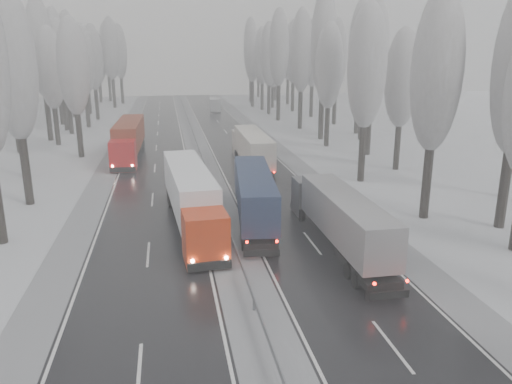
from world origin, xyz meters
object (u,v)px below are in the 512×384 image
object	(u,v)px
truck_cream_box	(252,147)
box_truck_distant	(215,104)
truck_red_white	(191,194)
truck_red_red	(129,137)
truck_grey_tarp	(339,215)
truck_blue_box	(253,191)

from	to	relation	value
truck_cream_box	box_truck_distant	distance (m)	54.08
truck_cream_box	truck_red_white	bearing A→B (deg)	-111.65
truck_red_white	truck_red_red	distance (m)	25.98
truck_grey_tarp	box_truck_distant	size ratio (longest dim) A/B	1.91
truck_cream_box	truck_red_white	size ratio (longest dim) A/B	0.95
truck_cream_box	truck_red_red	bearing A→B (deg)	151.35
box_truck_distant	truck_red_white	world-z (taller)	truck_red_white
truck_blue_box	truck_red_red	distance (m)	26.69
truck_blue_box	truck_red_white	distance (m)	4.66
truck_grey_tarp	truck_red_white	xyz separation A→B (m)	(-8.99, 5.49, 0.26)
truck_red_red	truck_cream_box	bearing A→B (deg)	-27.88
truck_cream_box	truck_red_red	size ratio (longest dim) A/B	0.93
truck_grey_tarp	truck_blue_box	bearing A→B (deg)	125.05
truck_blue_box	truck_red_white	bearing A→B (deg)	-164.51
truck_cream_box	truck_red_red	distance (m)	15.21
truck_grey_tarp	truck_red_white	size ratio (longest dim) A/B	0.89
box_truck_distant	truck_red_white	bearing A→B (deg)	-92.15
truck_grey_tarp	truck_red_white	bearing A→B (deg)	148.53
truck_cream_box	box_truck_distant	bearing A→B (deg)	89.30
truck_red_red	truck_red_white	bearing A→B (deg)	-75.37
truck_red_white	truck_red_red	size ratio (longest dim) A/B	0.97
truck_cream_box	box_truck_distant	xyz separation A→B (m)	(1.38, 54.06, -0.90)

